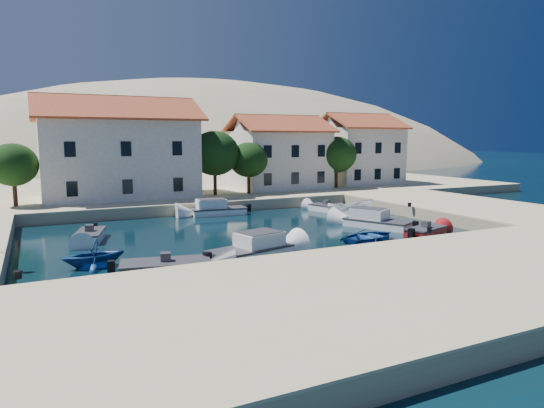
{
  "coord_description": "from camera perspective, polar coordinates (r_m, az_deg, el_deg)",
  "views": [
    {
      "loc": [
        -13.47,
        -21.02,
        6.69
      ],
      "look_at": [
        1.81,
        9.99,
        2.0
      ],
      "focal_mm": 32.0,
      "sensor_mm": 36.0,
      "label": 1
    }
  ],
  "objects": [
    {
      "name": "ground",
      "position": [
        25.85,
        6.26,
        -7.32
      ],
      "size": [
        400.0,
        400.0,
        0.0
      ],
      "primitive_type": "plane",
      "color": "black",
      "rests_on": "ground"
    },
    {
      "name": "quay_south",
      "position": [
        21.11,
        15.17,
        -9.6
      ],
      "size": [
        52.0,
        12.0,
        1.0
      ],
      "primitive_type": "cube",
      "color": "#CDBE8C",
      "rests_on": "ground"
    },
    {
      "name": "quay_east",
      "position": [
        46.42,
        21.17,
        -0.46
      ],
      "size": [
        11.0,
        20.0,
        1.0
      ],
      "primitive_type": "cube",
      "color": "#CDBE8C",
      "rests_on": "ground"
    },
    {
      "name": "quay_north",
      "position": [
        61.33,
        -11.49,
        1.77
      ],
      "size": [
        80.0,
        36.0,
        1.0
      ],
      "primitive_type": "cube",
      "color": "#CDBE8C",
      "rests_on": "ground"
    },
    {
      "name": "hills",
      "position": [
        151.63,
        -12.73,
        -3.92
      ],
      "size": [
        254.0,
        176.0,
        99.0
      ],
      "color": "tan",
      "rests_on": "ground"
    },
    {
      "name": "building_left",
      "position": [
        49.59,
        -17.68,
        6.49
      ],
      "size": [
        14.7,
        9.45,
        9.7
      ],
      "color": "beige",
      "rests_on": "quay_north"
    },
    {
      "name": "building_mid",
      "position": [
        56.15,
        0.76,
        6.22
      ],
      "size": [
        10.5,
        8.4,
        8.3
      ],
      "color": "beige",
      "rests_on": "quay_north"
    },
    {
      "name": "building_right",
      "position": [
        63.32,
        10.13,
        6.5
      ],
      "size": [
        9.45,
        8.4,
        8.8
      ],
      "color": "beige",
      "rests_on": "quay_north"
    },
    {
      "name": "trees",
      "position": [
        49.87,
        -5.09,
        5.56
      ],
      "size": [
        37.3,
        5.3,
        6.45
      ],
      "color": "#382314",
      "rests_on": "quay_north"
    },
    {
      "name": "bollards",
      "position": [
        30.25,
        6.84,
        -2.88
      ],
      "size": [
        29.36,
        9.56,
        0.3
      ],
      "color": "black",
      "rests_on": "ground"
    },
    {
      "name": "motorboat_grey_sw",
      "position": [
        24.97,
        -12.38,
        -7.3
      ],
      "size": [
        4.73,
        2.86,
        1.25
      ],
      "rotation": [
        0.0,
        0.0,
        -0.22
      ],
      "color": "#38383D",
      "rests_on": "ground"
    },
    {
      "name": "cabin_cruiser_south",
      "position": [
        27.31,
        -2.57,
        -5.43
      ],
      "size": [
        5.27,
        3.29,
        1.6
      ],
      "rotation": [
        0.0,
        0.0,
        0.26
      ],
      "color": "white",
      "rests_on": "ground"
    },
    {
      "name": "rowboat_south",
      "position": [
        32.6,
        11.57,
        -4.27
      ],
      "size": [
        4.75,
        3.82,
        0.87
      ],
      "primitive_type": "imported",
      "rotation": [
        0.0,
        0.0,
        1.78
      ],
      "color": "navy",
      "rests_on": "ground"
    },
    {
      "name": "motorboat_red_se",
      "position": [
        35.08,
        17.64,
        -3.14
      ],
      "size": [
        3.69,
        2.52,
        1.25
      ],
      "rotation": [
        0.0,
        0.0,
        0.33
      ],
      "color": "maroon",
      "rests_on": "ground"
    },
    {
      "name": "cabin_cruiser_east",
      "position": [
        37.43,
        12.33,
        -2.01
      ],
      "size": [
        4.05,
        5.39,
        1.6
      ],
      "rotation": [
        0.0,
        0.0,
        2.03
      ],
      "color": "white",
      "rests_on": "ground"
    },
    {
      "name": "boat_east",
      "position": [
        41.38,
        9.23,
        -1.68
      ],
      "size": [
        4.55,
        2.03,
        1.71
      ],
      "primitive_type": "imported",
      "rotation": [
        0.0,
        0.0,
        1.49
      ],
      "color": "white",
      "rests_on": "ground"
    },
    {
      "name": "motorboat_white_ne",
      "position": [
        44.99,
        6.43,
        -0.49
      ],
      "size": [
        2.36,
        3.59,
        1.25
      ],
      "rotation": [
        0.0,
        0.0,
        1.84
      ],
      "color": "white",
      "rests_on": "ground"
    },
    {
      "name": "rowboat_west",
      "position": [
        27.25,
        -20.21,
        -6.97
      ],
      "size": [
        3.34,
        2.94,
        1.65
      ],
      "primitive_type": "imported",
      "rotation": [
        0.0,
        0.0,
        -1.49
      ],
      "color": "navy",
      "rests_on": "ground"
    },
    {
      "name": "motorboat_white_west",
      "position": [
        34.26,
        -20.64,
        -3.54
      ],
      "size": [
        2.51,
        3.95,
        1.25
      ],
      "rotation": [
        0.0,
        0.0,
        -1.83
      ],
      "color": "white",
      "rests_on": "ground"
    },
    {
      "name": "cabin_cruiser_north",
      "position": [
        43.0,
        -6.32,
        -0.63
      ],
      "size": [
        4.97,
        2.49,
        1.6
      ],
      "rotation": [
        0.0,
        0.0,
        3.04
      ],
      "color": "white",
      "rests_on": "ground"
    }
  ]
}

